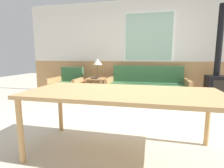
{
  "coord_description": "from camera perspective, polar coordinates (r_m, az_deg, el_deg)",
  "views": [
    {
      "loc": [
        0.18,
        -2.56,
        1.11
      ],
      "look_at": [
        -0.62,
        0.98,
        0.55
      ],
      "focal_mm": 28.0,
      "sensor_mm": 36.0,
      "label": 1
    }
  ],
  "objects": [
    {
      "name": "table_lamp",
      "position": [
        4.9,
        -4.77,
        7.14
      ],
      "size": [
        0.27,
        0.27,
        0.54
      ],
      "color": "#4C3823",
      "rests_on": "side_table"
    },
    {
      "name": "dining_table",
      "position": [
        1.95,
        3.55,
        -4.12
      ],
      "size": [
        2.14,
        0.94,
        0.74
      ],
      "color": "tan",
      "rests_on": "ground_plane"
    },
    {
      "name": "couch",
      "position": [
        4.72,
        11.2,
        -1.77
      ],
      "size": [
        2.08,
        0.83,
        0.87
      ],
      "color": "#B27F4C",
      "rests_on": "ground_plane"
    },
    {
      "name": "armchair",
      "position": [
        5.02,
        -14.33,
        -1.35
      ],
      "size": [
        0.83,
        0.82,
        0.82
      ],
      "rotation": [
        0.0,
        0.0,
        0.06
      ],
      "color": "#B27F4C",
      "rests_on": "ground_plane"
    },
    {
      "name": "ground_plane",
      "position": [
        2.8,
        8.16,
        -14.65
      ],
      "size": [
        16.0,
        16.0,
        0.0
      ],
      "primitive_type": "plane",
      "color": "beige"
    },
    {
      "name": "side_table",
      "position": [
        4.87,
        -5.27,
        0.77
      ],
      "size": [
        0.48,
        0.48,
        0.53
      ],
      "color": "#B27F4C",
      "rests_on": "ground_plane"
    },
    {
      "name": "wood_stove",
      "position": [
        4.89,
        31.01,
        1.86
      ],
      "size": [
        0.45,
        0.44,
        2.32
      ],
      "color": "black",
      "rests_on": "ground_plane"
    },
    {
      "name": "book_stack",
      "position": [
        4.77,
        -5.77,
        1.94
      ],
      "size": [
        0.19,
        0.14,
        0.02
      ],
      "color": "black",
      "rests_on": "side_table"
    },
    {
      "name": "wall_back",
      "position": [
        5.2,
        10.92,
        11.48
      ],
      "size": [
        7.2,
        0.09,
        2.7
      ],
      "color": "tan",
      "rests_on": "ground_plane"
    }
  ]
}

